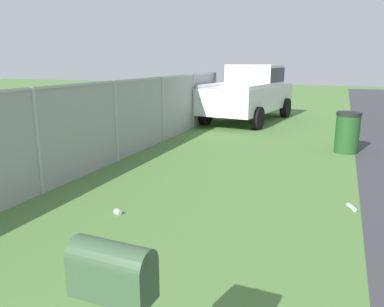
{
  "coord_description": "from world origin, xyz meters",
  "views": [
    {
      "loc": [
        1.73,
        -1.43,
        2.21
      ],
      "look_at": [
        6.29,
        0.37,
        1.01
      ],
      "focal_mm": 35.38,
      "sensor_mm": 36.0,
      "label": 1
    }
  ],
  "objects": [
    {
      "name": "mailbox",
      "position": [
        3.27,
        -0.36,
        1.02
      ],
      "size": [
        0.23,
        0.47,
        1.28
      ],
      "rotation": [
        0.0,
        0.0,
        -0.03
      ],
      "color": "brown",
      "rests_on": "ground"
    },
    {
      "name": "fence_section",
      "position": [
        7.67,
        3.21,
        0.97
      ],
      "size": [
        16.59,
        0.07,
        1.81
      ],
      "color": "#9EA3A8",
      "rests_on": "ground"
    },
    {
      "name": "litter_cup_midfield_b",
      "position": [
        6.18,
        1.51,
        0.04
      ],
      "size": [
        0.11,
        0.12,
        0.08
      ],
      "primitive_type": "cylinder",
      "rotation": [
        0.0,
        1.57,
        4.36
      ],
      "color": "white",
      "rests_on": "ground"
    },
    {
      "name": "trash_bin",
      "position": [
        11.67,
        -1.62,
        0.51
      ],
      "size": [
        0.59,
        0.59,
        1.01
      ],
      "color": "#1E4C1E",
      "rests_on": "ground"
    },
    {
      "name": "litter_bottle_near_hydrant",
      "position": [
        7.67,
        -1.71,
        0.04
      ],
      "size": [
        0.23,
        0.16,
        0.07
      ],
      "primitive_type": "cylinder",
      "rotation": [
        0.0,
        1.57,
        3.57
      ],
      "color": "#B2D8BF",
      "rests_on": "ground"
    },
    {
      "name": "pickup_truck",
      "position": [
        16.06,
        1.85,
        1.1
      ],
      "size": [
        5.28,
        2.74,
        2.09
      ],
      "rotation": [
        0.0,
        0.0,
        -0.14
      ],
      "color": "silver",
      "rests_on": "ground"
    }
  ]
}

